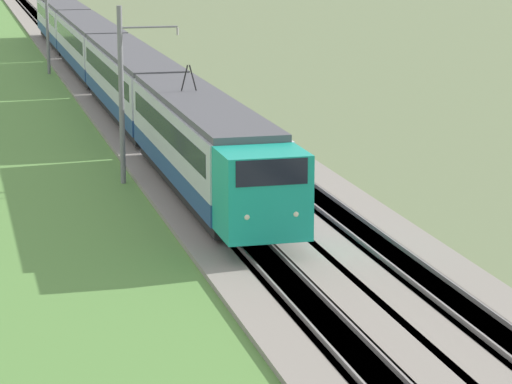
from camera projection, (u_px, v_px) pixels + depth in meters
ballast_main at (165, 156)px, 56.53m from camera, size 240.00×4.40×0.30m
ballast_adjacent at (250, 152)px, 57.51m from camera, size 240.00×4.40×0.30m
track_main at (165, 155)px, 56.53m from camera, size 240.00×1.57×0.45m
track_adjacent at (250, 151)px, 57.51m from camera, size 240.00×1.57×0.45m
grass_verge at (34, 164)px, 55.10m from camera, size 240.00×10.84×0.12m
passenger_train at (108, 59)px, 75.07m from camera, size 78.39×2.91×5.11m
catenary_mast_mid at (123, 94)px, 50.06m from camera, size 0.22×2.56×7.52m
catenary_mast_far at (48, 19)px, 85.07m from camera, size 0.22×2.56×7.76m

